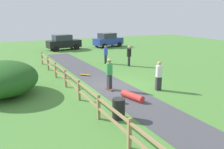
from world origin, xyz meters
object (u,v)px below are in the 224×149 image
(bush_large, at_px, (3,78))
(trash_bin, at_px, (119,109))
(bystander_white, at_px, (159,74))
(parked_car_blue, at_px, (108,40))
(skater_fallen, at_px, (131,96))
(bystander_blue, at_px, (106,54))
(skateboard_loose, at_px, (85,75))
(bystander_black, at_px, (129,55))
(parked_car_black, at_px, (64,42))
(skater_riding, at_px, (109,72))

(bush_large, height_order, trash_bin, bush_large)
(bystander_white, xyz_separation_m, parked_car_blue, (5.71, 18.83, -0.01))
(skater_fallen, height_order, bystander_white, bystander_white)
(trash_bin, distance_m, bystander_blue, 11.83)
(skater_fallen, distance_m, skateboard_loose, 5.88)
(bush_large, relative_size, bystander_black, 2.50)
(bystander_blue, relative_size, parked_car_blue, 0.37)
(parked_car_black, bearing_deg, trash_bin, -99.06)
(parked_car_blue, bearing_deg, parked_car_black, 179.95)
(skateboard_loose, bearing_deg, skater_riding, -87.46)
(bystander_white, bearing_deg, skater_fallen, -162.66)
(skateboard_loose, distance_m, parked_car_blue, 16.12)
(bush_large, bearing_deg, skater_riding, -18.73)
(skater_riding, relative_size, parked_car_blue, 0.42)
(parked_car_blue, bearing_deg, skater_fallen, -112.31)
(skater_riding, xyz_separation_m, parked_car_black, (2.00, 17.49, -0.11))
(bystander_white, xyz_separation_m, bystander_blue, (0.52, 8.52, -0.05))
(skateboard_loose, bearing_deg, bystander_blue, 45.85)
(trash_bin, height_order, bystander_blue, bystander_blue)
(bush_large, distance_m, skater_riding, 5.96)
(bystander_black, bearing_deg, parked_car_blue, 72.65)
(skateboard_loose, distance_m, bystander_black, 4.99)
(skateboard_loose, bearing_deg, trash_bin, -99.17)
(skater_riding, height_order, bystander_white, skater_riding)
(skater_fallen, bearing_deg, parked_car_blue, 67.69)
(skater_riding, height_order, bystander_blue, skater_riding)
(skater_fallen, relative_size, skateboard_loose, 2.10)
(trash_bin, bearing_deg, bystander_black, 57.03)
(trash_bin, relative_size, skater_riding, 0.48)
(bystander_white, xyz_separation_m, parked_car_black, (-0.59, 18.84, -0.01))
(skateboard_loose, distance_m, bystander_white, 5.90)
(bystander_blue, distance_m, parked_car_blue, 11.55)
(skateboard_loose, xyz_separation_m, bystander_white, (2.76, -5.14, 0.88))
(bush_large, relative_size, skater_riding, 2.37)
(skateboard_loose, height_order, parked_car_black, parked_car_black)
(parked_car_black, height_order, parked_car_blue, same)
(bush_large, height_order, bystander_blue, bush_large)
(parked_car_black, bearing_deg, bush_large, -116.13)
(trash_bin, relative_size, parked_car_black, 0.21)
(skateboard_loose, xyz_separation_m, bystander_blue, (3.28, 3.38, 0.82))
(skater_riding, distance_m, bystander_white, 2.92)
(bystander_white, height_order, parked_car_black, parked_car_black)
(bystander_black, relative_size, bystander_blue, 1.07)
(skater_fallen, bearing_deg, bystander_white, 17.34)
(bush_large, bearing_deg, trash_bin, -53.13)
(parked_car_black, bearing_deg, skater_riding, -96.52)
(trash_bin, distance_m, skater_riding, 4.06)
(bush_large, xyz_separation_m, skater_riding, (5.64, -1.91, 0.13))
(bystander_white, relative_size, bystander_blue, 1.05)
(skater_fallen, bearing_deg, skateboard_loose, 94.34)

